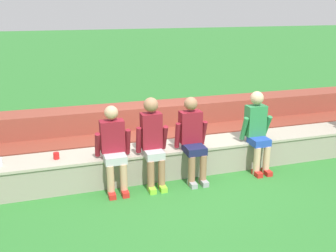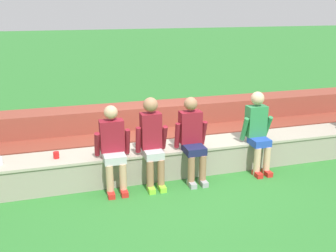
{
  "view_description": "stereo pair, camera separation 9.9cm",
  "coord_description": "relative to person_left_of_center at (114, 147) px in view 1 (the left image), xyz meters",
  "views": [
    {
      "loc": [
        -1.86,
        -5.35,
        2.73
      ],
      "look_at": [
        -0.07,
        0.3,
        0.84
      ],
      "focal_mm": 40.83,
      "sensor_mm": 36.0,
      "label": 1
    },
    {
      "loc": [
        -1.76,
        -5.38,
        2.73
      ],
      "look_at": [
        -0.07,
        0.3,
        0.84
      ],
      "focal_mm": 40.83,
      "sensor_mm": 36.0,
      "label": 2
    }
  ],
  "objects": [
    {
      "name": "ground_plane",
      "position": [
        1.03,
        0.01,
        -0.7
      ],
      "size": [
        80.0,
        80.0,
        0.0
      ],
      "primitive_type": "plane",
      "color": "#2D752D"
    },
    {
      "name": "stone_seating_wall",
      "position": [
        1.03,
        0.31,
        -0.44
      ],
      "size": [
        9.5,
        0.63,
        0.49
      ],
      "color": "gray",
      "rests_on": "ground"
    },
    {
      "name": "brick_bleachers",
      "position": [
        1.03,
        1.61,
        -0.35
      ],
      "size": [
        11.97,
        1.23,
        0.83
      ],
      "color": "brown",
      "rests_on": "ground"
    },
    {
      "name": "person_left_of_center",
      "position": [
        0.0,
        0.0,
        0.0
      ],
      "size": [
        0.54,
        0.54,
        1.31
      ],
      "color": "tan",
      "rests_on": "ground"
    },
    {
      "name": "person_center",
      "position": [
        0.6,
        -0.02,
        0.05
      ],
      "size": [
        0.49,
        0.53,
        1.4
      ],
      "color": "#996B4C",
      "rests_on": "ground"
    },
    {
      "name": "person_right_of_center",
      "position": [
        1.26,
        0.01,
        0.02
      ],
      "size": [
        0.53,
        0.6,
        1.35
      ],
      "color": "#996B4C",
      "rests_on": "ground"
    },
    {
      "name": "person_far_right",
      "position": [
        2.43,
        0.01,
        0.03
      ],
      "size": [
        0.51,
        0.55,
        1.36
      ],
      "color": "#DBAD89",
      "rests_on": "ground"
    },
    {
      "name": "plastic_cup_middle",
      "position": [
        -0.83,
        0.28,
        -0.15
      ],
      "size": [
        0.09,
        0.09,
        0.1
      ],
      "primitive_type": "cylinder",
      "color": "red",
      "rests_on": "stone_seating_wall"
    }
  ]
}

